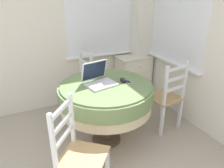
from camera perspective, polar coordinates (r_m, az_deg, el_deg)
The scene contains 9 objects.
corner_room_shell at distance 2.66m, azimuth 2.29°, elevation 12.79°, with size 4.53×4.55×2.55m.
round_dining_table at distance 2.55m, azimuth -1.61°, elevation -3.03°, with size 1.10×1.10×0.78m.
laptop at distance 2.49m, azimuth -3.43°, elevation 1.20°, with size 0.38×0.36×0.25m.
computer_mouse at distance 2.55m, azimuth 2.88°, elevation 1.07°, with size 0.06×0.10×0.05m.
cell_phone at distance 2.55m, azimuth 4.16°, elevation 0.55°, with size 0.05×0.12×0.01m.
dining_chair_near_back_window at distance 3.32m, azimuth -8.41°, elevation -0.07°, with size 0.44×0.45×0.96m.
dining_chair_near_right_window at distance 2.98m, azimuth 14.01°, elevation -3.46°, with size 0.44×0.43×0.96m.
dining_chair_camera_near at distance 2.00m, azimuth -8.76°, elevation -18.04°, with size 0.55×0.55×0.96m.
corner_cabinet at distance 3.85m, azimuth 5.55°, elevation 2.03°, with size 0.57×0.40×0.73m.
Camera 1 is at (0.10, -0.60, 1.78)m, focal length 35.00 mm.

